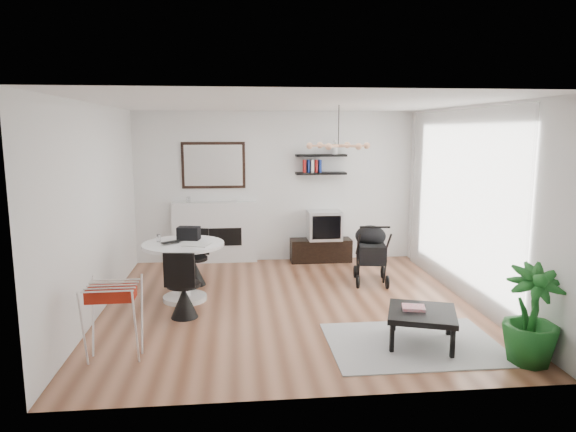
{
  "coord_description": "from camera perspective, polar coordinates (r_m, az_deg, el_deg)",
  "views": [
    {
      "loc": [
        -0.71,
        -6.7,
        2.36
      ],
      "look_at": [
        0.01,
        0.4,
        1.17
      ],
      "focal_mm": 32.0,
      "sensor_mm": 36.0,
      "label": 1
    }
  ],
  "objects": [
    {
      "name": "chair_far",
      "position": [
        8.07,
        -10.31,
        -5.66
      ],
      "size": [
        0.43,
        0.44,
        0.86
      ],
      "rotation": [
        0.0,
        0.0,
        -0.22
      ],
      "color": "black",
      "rests_on": "floor"
    },
    {
      "name": "crt_tv",
      "position": [
        9.28,
        4.04,
        -1.0
      ],
      "size": [
        0.6,
        0.52,
        0.52
      ],
      "color": "silver",
      "rests_on": "tv_console"
    },
    {
      "name": "ceiling",
      "position": [
        6.75,
        0.23,
        12.4
      ],
      "size": [
        5.0,
        5.0,
        0.0
      ],
      "primitive_type": "plane",
      "color": "white",
      "rests_on": "wall_back"
    },
    {
      "name": "rug",
      "position": [
        6.06,
        13.75,
        -13.62
      ],
      "size": [
        1.89,
        1.36,
        0.01
      ],
      "primitive_type": "cube",
      "color": "#A7A7A7",
      "rests_on": "floor"
    },
    {
      "name": "wall_right",
      "position": [
        7.5,
        19.6,
        1.21
      ],
      "size": [
        0.0,
        5.0,
        5.0
      ],
      "primitive_type": "plane",
      "rotation": [
        1.57,
        0.0,
        -1.57
      ],
      "color": "white",
      "rests_on": "floor"
    },
    {
      "name": "pendant_lamp",
      "position": [
        7.14,
        5.62,
        7.77
      ],
      "size": [
        0.9,
        0.9,
        0.1
      ],
      "primitive_type": null,
      "color": "tan",
      "rests_on": "ceiling"
    },
    {
      "name": "wall_back",
      "position": [
        9.28,
        -1.4,
        3.25
      ],
      "size": [
        5.0,
        0.0,
        5.0
      ],
      "primitive_type": "plane",
      "rotation": [
        1.57,
        0.0,
        0.0
      ],
      "color": "white",
      "rests_on": "floor"
    },
    {
      "name": "chair_near",
      "position": [
        6.7,
        -11.52,
        -8.77
      ],
      "size": [
        0.43,
        0.45,
        0.89
      ],
      "rotation": [
        0.0,
        0.0,
        3.0
      ],
      "color": "black",
      "rests_on": "floor"
    },
    {
      "name": "tv_console",
      "position": [
        9.37,
        3.66,
        -3.81
      ],
      "size": [
        1.1,
        0.38,
        0.41
      ],
      "primitive_type": "cube",
      "color": "black",
      "rests_on": "floor"
    },
    {
      "name": "fireplace",
      "position": [
        9.28,
        -8.14,
        -1.0
      ],
      "size": [
        1.5,
        0.17,
        2.16
      ],
      "color": "white",
      "rests_on": "floor"
    },
    {
      "name": "drying_rack",
      "position": [
        5.69,
        -18.81,
        -10.87
      ],
      "size": [
        0.55,
        0.52,
        0.81
      ],
      "rotation": [
        0.0,
        0.0,
        0.02
      ],
      "color": "white",
      "rests_on": "floor"
    },
    {
      "name": "wall_left",
      "position": [
        7.01,
        -20.56,
        0.61
      ],
      "size": [
        0.0,
        5.0,
        5.0
      ],
      "primitive_type": "plane",
      "rotation": [
        1.57,
        0.0,
        1.57
      ],
      "color": "white",
      "rests_on": "floor"
    },
    {
      "name": "magazines",
      "position": [
        5.98,
        13.78,
        -9.87
      ],
      "size": [
        0.29,
        0.25,
        0.04
      ],
      "primitive_type": "cube",
      "rotation": [
        0.0,
        0.0,
        -0.26
      ],
      "color": "#D9364D",
      "rests_on": "coffee_table"
    },
    {
      "name": "coffee_table",
      "position": [
        5.97,
        14.67,
        -10.56
      ],
      "size": [
        0.92,
        0.92,
        0.37
      ],
      "rotation": [
        0.0,
        0.0,
        -0.34
      ],
      "color": "black",
      "rests_on": "rug"
    },
    {
      "name": "shelf_lower",
      "position": [
        9.23,
        3.67,
        4.75
      ],
      "size": [
        0.9,
        0.25,
        0.04
      ],
      "primitive_type": "cube",
      "color": "black",
      "rests_on": "wall_back"
    },
    {
      "name": "dining_table",
      "position": [
        7.3,
        -11.5,
        -5.1
      ],
      "size": [
        1.13,
        1.13,
        0.82
      ],
      "color": "white",
      "rests_on": "floor"
    },
    {
      "name": "black_bag",
      "position": [
        7.42,
        -10.98,
        -1.9
      ],
      "size": [
        0.34,
        0.24,
        0.18
      ],
      "primitive_type": "cube",
      "rotation": [
        0.0,
        0.0,
        -0.19
      ],
      "color": "black",
      "rests_on": "dining_table"
    },
    {
      "name": "floor",
      "position": [
        7.14,
        0.22,
        -9.8
      ],
      "size": [
        5.0,
        5.0,
        0.0
      ],
      "primitive_type": "plane",
      "color": "brown",
      "rests_on": "ground"
    },
    {
      "name": "laptop",
      "position": [
        7.21,
        -12.66,
        -2.95
      ],
      "size": [
        0.36,
        0.34,
        0.02
      ],
      "primitive_type": "imported",
      "rotation": [
        0.0,
        0.0,
        0.66
      ],
      "color": "black",
      "rests_on": "dining_table"
    },
    {
      "name": "shelf_upper",
      "position": [
        9.21,
        3.7,
        6.74
      ],
      "size": [
        0.9,
        0.25,
        0.04
      ],
      "primitive_type": "cube",
      "color": "black",
      "rests_on": "wall_back"
    },
    {
      "name": "newspaper",
      "position": [
        7.09,
        -10.09,
        -3.13
      ],
      "size": [
        0.42,
        0.38,
        0.01
      ],
      "primitive_type": "cube",
      "rotation": [
        0.0,
        0.0,
        -0.32
      ],
      "color": "silver",
      "rests_on": "dining_table"
    },
    {
      "name": "stroller",
      "position": [
        8.17,
        9.19,
        -4.34
      ],
      "size": [
        0.61,
        0.85,
        0.99
      ],
      "rotation": [
        0.0,
        0.0,
        -0.16
      ],
      "color": "black",
      "rests_on": "floor"
    },
    {
      "name": "drinking_glass",
      "position": [
        7.39,
        -14.19,
        -2.39
      ],
      "size": [
        0.06,
        0.06,
        0.1
      ],
      "primitive_type": "cylinder",
      "color": "white",
      "rests_on": "dining_table"
    },
    {
      "name": "sheer_curtain",
      "position": [
        7.63,
        18.28,
        1.42
      ],
      "size": [
        0.04,
        3.6,
        2.6
      ],
      "primitive_type": "cube",
      "color": "white",
      "rests_on": "wall_right"
    },
    {
      "name": "potted_plant",
      "position": [
        5.84,
        25.45,
        -9.91
      ],
      "size": [
        0.63,
        0.63,
        1.02
      ],
      "primitive_type": "imported",
      "rotation": [
        0.0,
        0.0,
        -0.11
      ],
      "color": "#19581D",
      "rests_on": "floor"
    }
  ]
}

